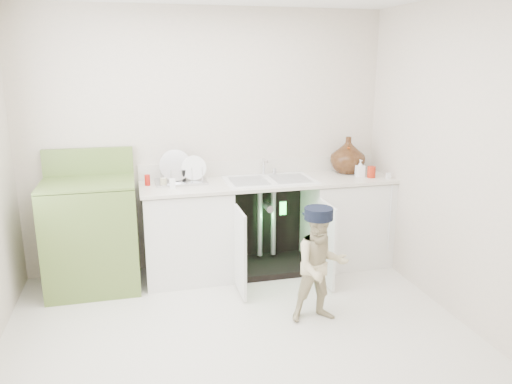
% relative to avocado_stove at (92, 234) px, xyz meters
% --- Properties ---
extents(ground, '(3.50, 3.50, 0.00)m').
position_rel_avocado_stove_xyz_m(ground, '(1.11, -1.18, -0.51)').
color(ground, '#BBB4A4').
rests_on(ground, ground).
extents(room_shell, '(6.00, 5.50, 1.26)m').
position_rel_avocado_stove_xyz_m(room_shell, '(1.11, -1.18, 0.74)').
color(room_shell, '#C0B4A5').
rests_on(room_shell, ground).
extents(counter_run, '(2.44, 1.02, 1.27)m').
position_rel_avocado_stove_xyz_m(counter_run, '(1.69, 0.03, -0.03)').
color(counter_run, white).
rests_on(counter_run, ground).
extents(avocado_stove, '(0.80, 0.65, 1.24)m').
position_rel_avocado_stove_xyz_m(avocado_stove, '(0.00, 0.00, 0.00)').
color(avocado_stove, '#5C7433').
rests_on(avocado_stove, ground).
extents(repair_worker, '(0.45, 0.93, 0.93)m').
position_rel_avocado_stove_xyz_m(repair_worker, '(1.77, -1.07, -0.04)').
color(repair_worker, '#C6B28E').
rests_on(repair_worker, ground).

